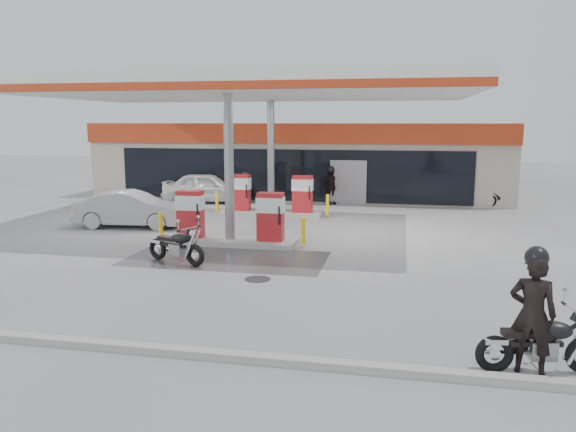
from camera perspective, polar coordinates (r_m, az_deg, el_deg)
name	(u,v)px	position (r m, az deg, el deg)	size (l,w,h in m)	color
ground	(211,258)	(17.25, -7.86, -4.22)	(90.00, 90.00, 0.00)	gray
wet_patch	(226,258)	(17.09, -6.28, -4.31)	(6.00, 3.00, 0.00)	#4C4C4F
drain_cover	(258,279)	(14.83, -3.10, -6.42)	(0.70, 0.70, 0.01)	#38383A
kerb	(83,343)	(11.18, -20.12, -12.06)	(28.00, 0.25, 0.15)	gray
store_building	(303,158)	(32.28, 1.54, 5.89)	(22.00, 8.22, 4.00)	#ABA08F
canopy	(252,89)	(21.56, -3.67, 12.71)	(16.00, 10.02, 5.51)	silver
pump_island_near	(230,223)	(18.96, -5.91, -0.73)	(5.14, 1.30, 1.78)	#9E9E99
pump_island_far	(271,199)	(24.67, -1.72, 1.71)	(5.14, 1.30, 1.78)	#9E9E99
main_motorcycle	(542,345)	(10.29, 24.41, -11.86)	(2.09, 0.80, 1.08)	black
biker_main	(532,315)	(10.04, 23.58, -9.16)	(0.73, 0.48, 2.00)	black
parked_motorcycle	(177,247)	(16.67, -11.22, -3.07)	(2.05, 1.13, 1.10)	black
sedan_white	(207,188)	(28.88, -8.20, 2.88)	(1.81, 4.49, 1.53)	silver
attendant	(246,192)	(25.96, -4.29, 2.49)	(0.87, 0.68, 1.79)	#4D4C50
hatchback_silver	(131,209)	(22.76, -15.62, 0.69)	(1.50, 4.31, 1.42)	#999BA1
parked_car_left	(214,184)	(31.72, -7.53, 3.22)	(1.74, 4.27, 1.24)	black
parked_car_right	(461,191)	(29.41, 17.16, 2.45)	(2.17, 4.70, 1.31)	black
biker_walking	(331,186)	(27.98, 4.38, 3.01)	(1.05, 0.44, 1.80)	black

